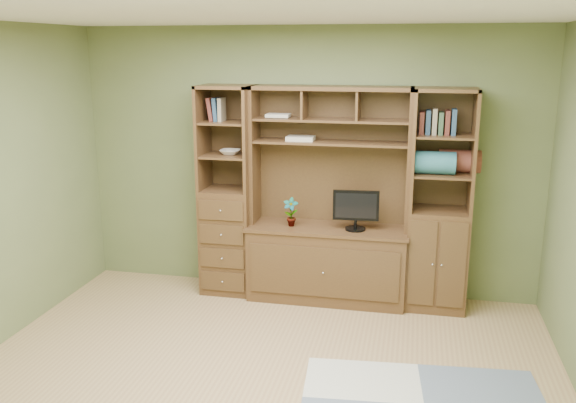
% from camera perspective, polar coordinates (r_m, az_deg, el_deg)
% --- Properties ---
extents(room, '(4.60, 4.10, 2.64)m').
position_cam_1_polar(room, '(4.08, -3.30, -1.32)').
color(room, tan).
rests_on(room, ground).
extents(center_hutch, '(1.54, 0.53, 2.05)m').
position_cam_1_polar(center_hutch, '(5.74, 3.78, 0.41)').
color(center_hutch, '#4B301A').
rests_on(center_hutch, ground).
extents(left_tower, '(0.50, 0.45, 2.05)m').
position_cam_1_polar(left_tower, '(6.00, -5.65, 0.97)').
color(left_tower, '#4B301A').
rests_on(left_tower, ground).
extents(right_tower, '(0.55, 0.45, 2.05)m').
position_cam_1_polar(right_tower, '(5.73, 14.03, -0.01)').
color(right_tower, '#4B301A').
rests_on(right_tower, ground).
extents(monitor, '(0.44, 0.22, 0.52)m').
position_cam_1_polar(monitor, '(5.69, 6.38, -0.13)').
color(monitor, black).
rests_on(monitor, center_hutch).
extents(orchid, '(0.15, 0.10, 0.28)m').
position_cam_1_polar(orchid, '(5.81, 0.26, -1.00)').
color(orchid, '#AF463B').
rests_on(orchid, center_hutch).
extents(magazines, '(0.26, 0.19, 0.04)m').
position_cam_1_polar(magazines, '(5.77, 1.19, 5.93)').
color(magazines, '#BBB4A0').
rests_on(magazines, center_hutch).
extents(bowl, '(0.19, 0.19, 0.05)m').
position_cam_1_polar(bowl, '(5.91, -5.44, 4.63)').
color(bowl, beige).
rests_on(bowl, left_tower).
extents(blanket_teal, '(0.35, 0.20, 0.20)m').
position_cam_1_polar(blanket_teal, '(5.61, 13.60, 3.54)').
color(blanket_teal, '#2B6671').
rests_on(blanket_teal, right_tower).
extents(blanket_red, '(0.37, 0.21, 0.21)m').
position_cam_1_polar(blanket_red, '(5.75, 15.75, 3.67)').
color(blanket_red, brown).
rests_on(blanket_red, right_tower).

